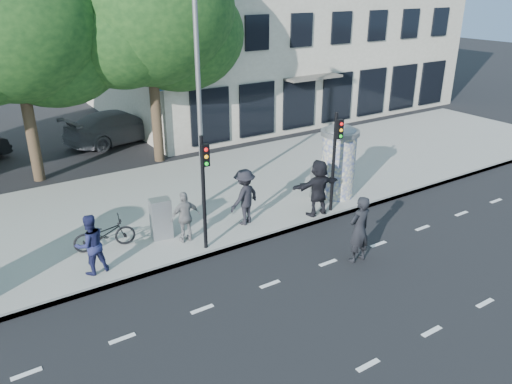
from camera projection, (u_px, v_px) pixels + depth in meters
ground at (303, 311)px, 12.05m from camera, size 120.00×120.00×0.00m
sidewalk at (173, 203)px, 17.82m from camera, size 40.00×8.00×0.15m
curb at (229, 248)px, 14.76m from camera, size 40.00×0.10×0.16m
lane_dash_near at (368, 365)px, 10.34m from camera, size 32.00×0.12×0.01m
lane_dash_far at (270, 284)px, 13.13m from camera, size 32.00×0.12×0.01m
ad_column_right at (338, 160)px, 17.70m from camera, size 1.36×1.36×2.65m
traffic_pole_near at (204, 182)px, 13.81m from camera, size 0.22×0.31×3.40m
traffic_pole_far at (335, 153)px, 16.23m from camera, size 0.22×0.31×3.40m
street_lamp at (199, 70)px, 15.72m from camera, size 0.25×0.93×8.00m
tree_near_left at (11, 21)px, 17.76m from camera, size 6.80×6.80×8.97m
tree_center at (148, 11)px, 19.87m from camera, size 7.00×7.00×9.30m
building at (261, 6)px, 31.21m from camera, size 20.30×15.85×12.00m
ped_c at (90, 245)px, 13.08m from camera, size 0.88×0.72×1.68m
ped_d at (245, 197)px, 15.79m from camera, size 1.34×1.03×1.84m
ped_e at (185, 217)px, 14.74m from camera, size 0.94×0.54×1.59m
ped_f at (318, 188)px, 16.40m from camera, size 1.82×0.76×1.92m
man_road at (359, 229)px, 13.88m from camera, size 0.74×0.50×1.98m
bicycle at (104, 234)px, 14.44m from camera, size 0.85×1.83×0.93m
cabinet_left at (161, 219)px, 15.01m from camera, size 0.65×0.51×1.25m
cabinet_right at (320, 183)px, 17.85m from camera, size 0.58×0.43×1.16m
car_right at (119, 126)px, 24.70m from camera, size 3.40×5.76×1.57m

